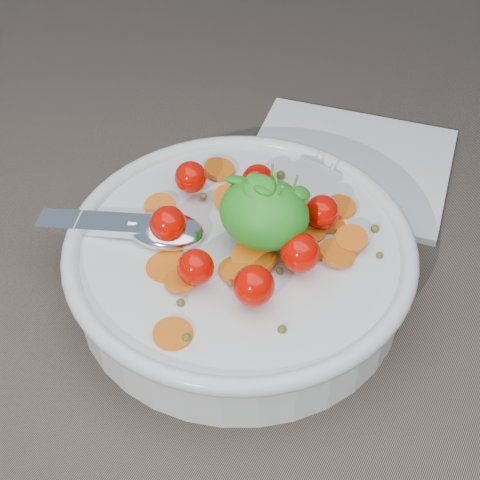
% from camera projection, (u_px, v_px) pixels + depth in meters
% --- Properties ---
extents(ground, '(6.00, 6.00, 0.00)m').
position_uv_depth(ground, '(249.00, 296.00, 0.55)').
color(ground, brown).
rests_on(ground, ground).
extents(bowl, '(0.27, 0.25, 0.11)m').
position_uv_depth(bowl, '(240.00, 261.00, 0.54)').
color(bowl, silver).
rests_on(bowl, ground).
extents(napkin, '(0.20, 0.18, 0.01)m').
position_uv_depth(napkin, '(347.00, 164.00, 0.66)').
color(napkin, white).
rests_on(napkin, ground).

